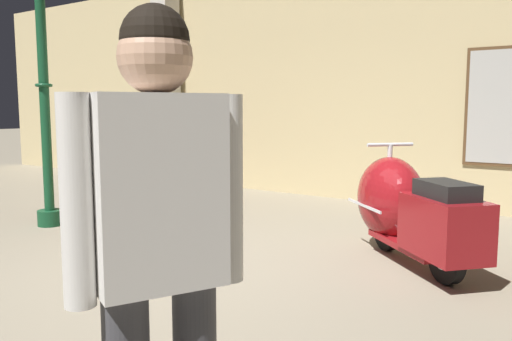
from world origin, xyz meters
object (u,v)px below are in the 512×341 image
(scooter_0, at_px, (123,177))
(scooter_1, at_px, (404,208))
(visitor_0, at_px, (159,241))
(lamppost, at_px, (44,83))

(scooter_0, bearing_deg, scooter_1, 163.32)
(scooter_1, relative_size, visitor_0, 0.95)
(visitor_0, bearing_deg, scooter_0, -13.77)
(scooter_1, bearing_deg, visitor_0, 139.12)
(visitor_0, bearing_deg, lamppost, -3.75)
(scooter_0, distance_m, lamppost, 1.60)
(scooter_1, xyz_separation_m, visitor_0, (0.41, -3.44, 0.49))
(scooter_0, relative_size, scooter_1, 1.08)
(lamppost, relative_size, visitor_0, 1.84)
(lamppost, height_order, visitor_0, lamppost)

